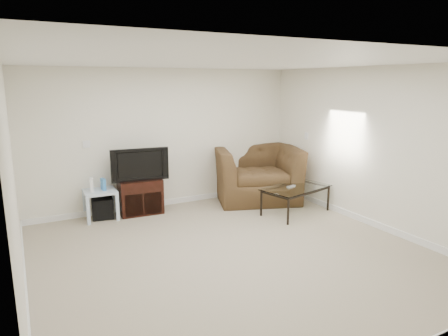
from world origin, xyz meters
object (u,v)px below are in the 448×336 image
coffee_table (295,200)px  tv_stand (140,196)px  television (139,164)px  recliner (256,164)px  subwoofer (102,208)px  side_table (101,204)px

coffee_table → tv_stand: bearing=151.6°
television → recliner: bearing=1.1°
subwoofer → recliner: 2.96m
subwoofer → coffee_table: (3.04, -1.32, 0.06)m
tv_stand → recliner: size_ratio=0.46×
tv_stand → recliner: 2.30m
television → recliner: size_ratio=0.57×
subwoofer → recliner: size_ratio=0.22×
side_table → coffee_table: side_table is taller
subwoofer → recliner: (2.90, -0.25, 0.52)m
television → coffee_table: bearing=-21.7°
television → subwoofer: bearing=-178.3°
tv_stand → coffee_table: 2.72m
side_table → coffee_table: 3.34m
tv_stand → coffee_table: tv_stand is taller
side_table → subwoofer: side_table is taller
subwoofer → coffee_table: bearing=-23.4°
television → side_table: television is taller
tv_stand → coffee_table: (2.40, -1.30, -0.07)m
tv_stand → subwoofer: 0.66m
tv_stand → side_table: size_ratio=1.41×
tv_stand → side_table: tv_stand is taller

